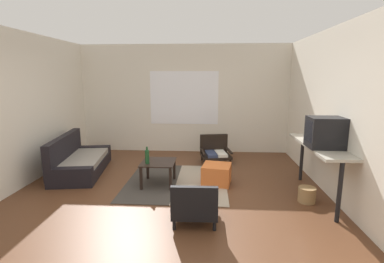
{
  "coord_description": "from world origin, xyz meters",
  "views": [
    {
      "loc": [
        0.66,
        -4.22,
        1.92
      ],
      "look_at": [
        0.34,
        0.85,
        0.94
      ],
      "focal_mm": 26.83,
      "sensor_mm": 36.0,
      "label": 1
    }
  ],
  "objects_px": {
    "armchair_by_window": "(215,151)",
    "couch": "(79,162)",
    "console_shelf": "(319,150)",
    "coffee_table": "(158,166)",
    "clay_vase": "(313,133)",
    "glass_bottle": "(147,157)",
    "wicker_basket": "(307,195)",
    "ottoman_orange": "(217,174)",
    "armchair_striped_foreground": "(195,206)",
    "crt_television": "(326,132)"
  },
  "relations": [
    {
      "from": "wicker_basket",
      "to": "ottoman_orange",
      "type": "bearing_deg",
      "value": 153.48
    },
    {
      "from": "armchair_by_window",
      "to": "clay_vase",
      "type": "bearing_deg",
      "value": -44.3
    },
    {
      "from": "armchair_by_window",
      "to": "glass_bottle",
      "type": "distance_m",
      "value": 2.02
    },
    {
      "from": "armchair_by_window",
      "to": "armchair_striped_foreground",
      "type": "bearing_deg",
      "value": -96.25
    },
    {
      "from": "ottoman_orange",
      "to": "wicker_basket",
      "type": "distance_m",
      "value": 1.55
    },
    {
      "from": "ottoman_orange",
      "to": "clay_vase",
      "type": "height_order",
      "value": "clay_vase"
    },
    {
      "from": "console_shelf",
      "to": "armchair_by_window",
      "type": "bearing_deg",
      "value": 130.54
    },
    {
      "from": "couch",
      "to": "glass_bottle",
      "type": "distance_m",
      "value": 1.72
    },
    {
      "from": "coffee_table",
      "to": "crt_television",
      "type": "height_order",
      "value": "crt_television"
    },
    {
      "from": "crt_television",
      "to": "wicker_basket",
      "type": "relative_size",
      "value": 1.99
    },
    {
      "from": "ottoman_orange",
      "to": "armchair_striped_foreground",
      "type": "bearing_deg",
      "value": -102.21
    },
    {
      "from": "coffee_table",
      "to": "crt_television",
      "type": "relative_size",
      "value": 1.18
    },
    {
      "from": "coffee_table",
      "to": "clay_vase",
      "type": "xyz_separation_m",
      "value": [
        2.62,
        -0.08,
        0.64
      ]
    },
    {
      "from": "console_shelf",
      "to": "armchair_striped_foreground",
      "type": "bearing_deg",
      "value": -153.13
    },
    {
      "from": "armchair_striped_foreground",
      "to": "console_shelf",
      "type": "distance_m",
      "value": 2.2
    },
    {
      "from": "armchair_striped_foreground",
      "to": "crt_television",
      "type": "height_order",
      "value": "crt_television"
    },
    {
      "from": "armchair_striped_foreground",
      "to": "glass_bottle",
      "type": "distance_m",
      "value": 1.55
    },
    {
      "from": "crt_television",
      "to": "console_shelf",
      "type": "bearing_deg",
      "value": 89.15
    },
    {
      "from": "glass_bottle",
      "to": "coffee_table",
      "type": "bearing_deg",
      "value": 36.54
    },
    {
      "from": "armchair_striped_foreground",
      "to": "ottoman_orange",
      "type": "relative_size",
      "value": 1.24
    },
    {
      "from": "ottoman_orange",
      "to": "console_shelf",
      "type": "height_order",
      "value": "console_shelf"
    },
    {
      "from": "coffee_table",
      "to": "clay_vase",
      "type": "bearing_deg",
      "value": -1.76
    },
    {
      "from": "clay_vase",
      "to": "glass_bottle",
      "type": "relative_size",
      "value": 1.02
    },
    {
      "from": "wicker_basket",
      "to": "couch",
      "type": "bearing_deg",
      "value": 164.88
    },
    {
      "from": "couch",
      "to": "clay_vase",
      "type": "distance_m",
      "value": 4.46
    },
    {
      "from": "console_shelf",
      "to": "crt_television",
      "type": "bearing_deg",
      "value": -90.85
    },
    {
      "from": "couch",
      "to": "coffee_table",
      "type": "bearing_deg",
      "value": -17.54
    },
    {
      "from": "couch",
      "to": "glass_bottle",
      "type": "bearing_deg",
      "value": -23.3
    },
    {
      "from": "wicker_basket",
      "to": "glass_bottle",
      "type": "bearing_deg",
      "value": 170.13
    },
    {
      "from": "console_shelf",
      "to": "glass_bottle",
      "type": "distance_m",
      "value": 2.82
    },
    {
      "from": "crt_television",
      "to": "wicker_basket",
      "type": "xyz_separation_m",
      "value": [
        -0.2,
        0.03,
        -0.99
      ]
    },
    {
      "from": "coffee_table",
      "to": "armchair_striped_foreground",
      "type": "height_order",
      "value": "armchair_striped_foreground"
    },
    {
      "from": "coffee_table",
      "to": "glass_bottle",
      "type": "bearing_deg",
      "value": -143.46
    },
    {
      "from": "armchair_striped_foreground",
      "to": "wicker_basket",
      "type": "height_order",
      "value": "armchair_striped_foreground"
    },
    {
      "from": "ottoman_orange",
      "to": "glass_bottle",
      "type": "distance_m",
      "value": 1.29
    },
    {
      "from": "glass_bottle",
      "to": "wicker_basket",
      "type": "xyz_separation_m",
      "value": [
        2.59,
        -0.45,
        -0.44
      ]
    },
    {
      "from": "console_shelf",
      "to": "couch",
      "type": "bearing_deg",
      "value": 167.89
    },
    {
      "from": "console_shelf",
      "to": "coffee_table",
      "type": "bearing_deg",
      "value": 171.59
    },
    {
      "from": "glass_bottle",
      "to": "crt_television",
      "type": "bearing_deg",
      "value": -9.71
    },
    {
      "from": "coffee_table",
      "to": "console_shelf",
      "type": "height_order",
      "value": "console_shelf"
    },
    {
      "from": "ottoman_orange",
      "to": "clay_vase",
      "type": "relative_size",
      "value": 1.61
    },
    {
      "from": "armchair_by_window",
      "to": "crt_television",
      "type": "relative_size",
      "value": 1.41
    },
    {
      "from": "crt_television",
      "to": "glass_bottle",
      "type": "height_order",
      "value": "crt_television"
    },
    {
      "from": "coffee_table",
      "to": "ottoman_orange",
      "type": "relative_size",
      "value": 1.25
    },
    {
      "from": "glass_bottle",
      "to": "couch",
      "type": "bearing_deg",
      "value": 156.7
    },
    {
      "from": "armchair_striped_foreground",
      "to": "coffee_table",
      "type": "bearing_deg",
      "value": 118.19
    },
    {
      "from": "armchair_by_window",
      "to": "couch",
      "type": "bearing_deg",
      "value": -161.38
    },
    {
      "from": "armchair_by_window",
      "to": "clay_vase",
      "type": "relative_size",
      "value": 2.4
    },
    {
      "from": "armchair_striped_foreground",
      "to": "wicker_basket",
      "type": "relative_size",
      "value": 2.32
    },
    {
      "from": "console_shelf",
      "to": "wicker_basket",
      "type": "relative_size",
      "value": 6.55
    }
  ]
}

